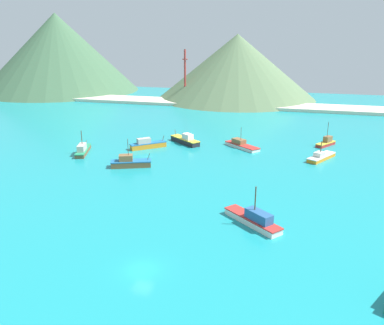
{
  "coord_description": "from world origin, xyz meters",
  "views": [
    {
      "loc": [
        17.38,
        -39.7,
        27.99
      ],
      "look_at": [
        -4.7,
        40.57,
        1.08
      ],
      "focal_mm": 37.1,
      "sensor_mm": 36.0,
      "label": 1
    }
  ],
  "objects": [
    {
      "name": "fishing_boat_0",
      "position": [
        -19.89,
        52.4,
        1.0
      ],
      "size": [
        8.49,
        7.91,
        2.96
      ],
      "color": "orange",
      "rests_on": "ground"
    },
    {
      "name": "fishing_boat_4",
      "position": [
        23.03,
        54.07,
        0.68
      ],
      "size": [
        6.88,
        9.59,
        4.59
      ],
      "color": "orange",
      "rests_on": "ground"
    },
    {
      "name": "radio_tower",
      "position": [
        -30.57,
        123.5,
        11.34
      ],
      "size": [
        2.22,
        1.78,
        22.23
      ],
      "color": "#B7332D",
      "rests_on": "ground"
    },
    {
      "name": "fishing_boat_2",
      "position": [
        -11.73,
        59.53,
        0.97
      ],
      "size": [
        9.74,
        8.52,
        2.87
      ],
      "color": "#232328",
      "rests_on": "ground"
    },
    {
      "name": "fishing_boat_7",
      "position": [
        -33.47,
        43.61,
        0.94
      ],
      "size": [
        5.4,
        10.28,
        5.85
      ],
      "color": "brown",
      "rests_on": "ground"
    },
    {
      "name": "fishing_boat_12",
      "position": [
        24.77,
        67.25,
        0.86
      ],
      "size": [
        5.33,
        6.69,
        6.36
      ],
      "color": "red",
      "rests_on": "ground"
    },
    {
      "name": "fishing_boat_11",
      "position": [
        3.41,
        59.36,
        0.72
      ],
      "size": [
        10.03,
        8.95,
        5.37
      ],
      "color": "silver",
      "rests_on": "ground"
    },
    {
      "name": "hill_central",
      "position": [
        -11.73,
        142.43,
        14.2
      ],
      "size": [
        71.4,
        71.4,
        28.39
      ],
      "color": "#56704C",
      "rests_on": "ground"
    },
    {
      "name": "fishing_boat_9",
      "position": [
        -18.05,
        37.25,
        0.99
      ],
      "size": [
        9.2,
        5.86,
        6.4
      ],
      "color": "brown",
      "rests_on": "ground"
    },
    {
      "name": "fishing_boat_5",
      "position": [
        11.95,
        16.17,
        0.95
      ],
      "size": [
        9.82,
        8.69,
        6.33
      ],
      "color": "silver",
      "rests_on": "ground"
    },
    {
      "name": "hill_west",
      "position": [
        -104.14,
        144.28,
        19.22
      ],
      "size": [
        79.59,
        79.59,
        38.44
      ],
      "color": "#3D6042",
      "rests_on": "ground"
    },
    {
      "name": "ground",
      "position": [
        0.0,
        30.0,
        -0.25
      ],
      "size": [
        260.0,
        280.0,
        0.5
      ],
      "color": "teal"
    },
    {
      "name": "beach_strip",
      "position": [
        0.0,
        121.91,
        0.6
      ],
      "size": [
        247.0,
        14.78,
        1.2
      ],
      "primitive_type": "cube",
      "color": "beige",
      "rests_on": "ground"
    }
  ]
}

